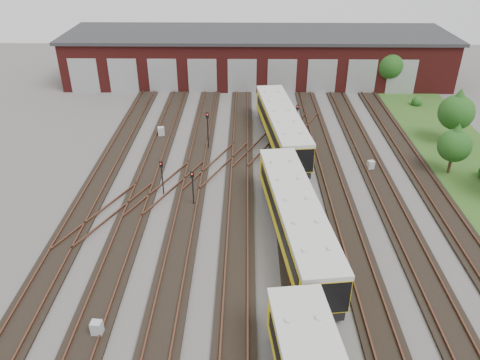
{
  "coord_description": "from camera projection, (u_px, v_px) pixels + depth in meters",
  "views": [
    {
      "loc": [
        -1.44,
        -23.53,
        20.09
      ],
      "look_at": [
        -1.89,
        8.08,
        2.0
      ],
      "focal_mm": 35.0,
      "sensor_mm": 36.0,
      "label": 1
    }
  ],
  "objects": [
    {
      "name": "relay_cabinet_2",
      "position": [
        272.0,
        186.0,
        38.59
      ],
      "size": [
        0.63,
        0.54,
        0.98
      ],
      "primitive_type": "cube",
      "rotation": [
        0.0,
        0.0,
        -0.08
      ],
      "color": "#ABADB0",
      "rests_on": "ground"
    },
    {
      "name": "maintenance_shed",
      "position": [
        257.0,
        56.0,
        63.48
      ],
      "size": [
        51.0,
        12.5,
        6.35
      ],
      "color": "#551715",
      "rests_on": "ground"
    },
    {
      "name": "tree_3",
      "position": [
        455.0,
        142.0,
        40.05
      ],
      "size": [
        2.84,
        2.84,
        4.71
      ],
      "color": "#382419",
      "rests_on": "ground"
    },
    {
      "name": "signal_mast_1",
      "position": [
        162.0,
        173.0,
        37.5
      ],
      "size": [
        0.27,
        0.25,
        2.99
      ],
      "rotation": [
        0.0,
        0.0,
        -0.14
      ],
      "color": "black",
      "rests_on": "ground"
    },
    {
      "name": "bush_2",
      "position": [
        417.0,
        100.0,
        55.81
      ],
      "size": [
        1.25,
        1.25,
        1.25
      ],
      "primitive_type": "sphere",
      "color": "#1D4513",
      "rests_on": "ground"
    },
    {
      "name": "track_network",
      "position": [
        264.0,
        261.0,
        30.84
      ],
      "size": [
        30.4,
        70.0,
        0.33
      ],
      "color": "black",
      "rests_on": "ground"
    },
    {
      "name": "relay_cabinet_4",
      "position": [
        303.0,
        132.0,
        48.08
      ],
      "size": [
        0.56,
        0.47,
        0.93
      ],
      "primitive_type": "cube",
      "rotation": [
        0.0,
        0.0,
        0.01
      ],
      "color": "#ABADB0",
      "rests_on": "ground"
    },
    {
      "name": "tree_0",
      "position": [
        390.0,
        61.0,
        58.59
      ],
      "size": [
        3.69,
        3.69,
        6.12
      ],
      "color": "#382419",
      "rests_on": "ground"
    },
    {
      "name": "signal_mast_3",
      "position": [
        297.0,
        117.0,
        47.18
      ],
      "size": [
        0.28,
        0.26,
        3.46
      ],
      "rotation": [
        0.0,
        0.0,
        0.19
      ],
      "color": "black",
      "rests_on": "ground"
    },
    {
      "name": "signal_mast_0",
      "position": [
        193.0,
        184.0,
        35.97
      ],
      "size": [
        0.27,
        0.25,
        3.04
      ],
      "rotation": [
        0.0,
        0.0,
        -0.06
      ],
      "color": "black",
      "rests_on": "ground"
    },
    {
      "name": "relay_cabinet_1",
      "position": [
        161.0,
        132.0,
        48.01
      ],
      "size": [
        0.75,
        0.68,
        1.06
      ],
      "primitive_type": "cube",
      "rotation": [
        0.0,
        0.0,
        0.26
      ],
      "color": "#ABADB0",
      "rests_on": "ground"
    },
    {
      "name": "relay_cabinet_0",
      "position": [
        97.0,
        329.0,
        25.35
      ],
      "size": [
        0.63,
        0.54,
        0.98
      ],
      "primitive_type": "cube",
      "rotation": [
        0.0,
        0.0,
        -0.09
      ],
      "color": "#ABADB0",
      "rests_on": "ground"
    },
    {
      "name": "metro_train",
      "position": [
        296.0,
        219.0,
        31.83
      ],
      "size": [
        4.64,
        47.74,
        3.21
      ],
      "rotation": [
        0.0,
        0.0,
        0.12
      ],
      "color": "black",
      "rests_on": "ground"
    },
    {
      "name": "relay_cabinet_3",
      "position": [
        371.0,
        166.0,
        41.77
      ],
      "size": [
        0.65,
        0.59,
        0.92
      ],
      "primitive_type": "cube",
      "rotation": [
        0.0,
        0.0,
        0.26
      ],
      "color": "#ABADB0",
      "rests_on": "ground"
    },
    {
      "name": "ground",
      "position": [
        267.0,
        268.0,
        30.38
      ],
      "size": [
        120.0,
        120.0,
        0.0
      ],
      "primitive_type": "plane",
      "color": "#4A4744",
      "rests_on": "ground"
    },
    {
      "name": "tree_1",
      "position": [
        457.0,
        108.0,
        45.22
      ],
      "size": [
        3.43,
        3.43,
        5.68
      ],
      "color": "#382419",
      "rests_on": "ground"
    },
    {
      "name": "signal_mast_2",
      "position": [
        208.0,
        126.0,
        44.58
      ],
      "size": [
        0.31,
        0.29,
        3.8
      ],
      "rotation": [
        0.0,
        0.0,
        0.14
      ],
      "color": "black",
      "rests_on": "ground"
    }
  ]
}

